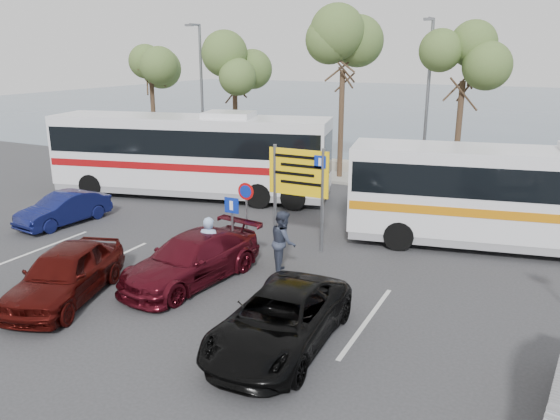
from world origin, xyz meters
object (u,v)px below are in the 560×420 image
at_px(direction_sign, 298,180).
at_px(car_maroon, 192,259).
at_px(street_lamp_right, 427,96).
at_px(pedestrian_near, 209,247).
at_px(coach_bus_right, 529,202).
at_px(car_blue, 64,209).
at_px(coach_bus_left, 190,157).
at_px(suv_black, 280,320).
at_px(car_red, 65,274).
at_px(street_lamp_left, 201,88).
at_px(pedestrian_far, 283,242).

distance_m(direction_sign, car_maroon, 4.72).
distance_m(street_lamp_right, pedestrian_near, 14.71).
bearing_deg(coach_bus_right, car_maroon, -139.73).
bearing_deg(car_blue, coach_bus_left, 77.05).
relative_size(street_lamp_right, suv_black, 1.66).
bearing_deg(coach_bus_left, car_red, -72.17).
height_order(street_lamp_left, pedestrian_near, street_lamp_left).
height_order(street_lamp_left, coach_bus_right, street_lamp_left).
xyz_separation_m(car_red, pedestrian_far, (4.51, 4.50, 0.23)).
bearing_deg(coach_bus_right, coach_bus_left, 176.56).
bearing_deg(direction_sign, car_blue, -169.89).
distance_m(street_lamp_right, pedestrian_far, 13.11).
height_order(car_blue, pedestrian_far, pedestrian_far).
relative_size(direction_sign, car_maroon, 0.73).
bearing_deg(suv_black, car_maroon, 149.14).
xyz_separation_m(coach_bus_right, car_maroon, (-8.73, -7.40, -1.03)).
bearing_deg(car_blue, car_red, -36.21).
height_order(suv_black, pedestrian_near, pedestrian_near).
bearing_deg(car_maroon, pedestrian_far, 50.50).
distance_m(street_lamp_left, street_lamp_right, 13.00).
relative_size(street_lamp_right, pedestrian_far, 4.04).
distance_m(street_lamp_right, car_red, 18.45).
relative_size(direction_sign, coach_bus_right, 0.29).
height_order(pedestrian_near, pedestrian_far, pedestrian_far).
distance_m(suv_black, pedestrian_far, 4.54).
relative_size(coach_bus_right, suv_black, 2.55).
bearing_deg(pedestrian_far, suv_black, 173.43).
bearing_deg(suv_black, street_lamp_right, 89.14).
relative_size(coach_bus_left, pedestrian_far, 6.70).
relative_size(street_lamp_left, pedestrian_near, 4.21).
distance_m(street_lamp_left, car_blue, 12.75).
distance_m(street_lamp_left, suv_black, 21.73).
height_order(car_blue, suv_black, suv_black).
distance_m(direction_sign, coach_bus_left, 8.61).
relative_size(car_red, pedestrian_far, 2.26).
bearing_deg(car_red, direction_sign, 41.41).
distance_m(coach_bus_left, coach_bus_right, 14.66).
height_order(coach_bus_right, pedestrian_far, coach_bus_right).
relative_size(coach_bus_left, suv_black, 2.76).
bearing_deg(pedestrian_near, car_red, 36.60).
bearing_deg(suv_black, car_blue, 156.60).
xyz_separation_m(car_blue, car_maroon, (7.92, -2.40, 0.08)).
bearing_deg(pedestrian_far, car_maroon, 100.10).
height_order(street_lamp_right, car_red, street_lamp_right).
height_order(coach_bus_right, car_red, coach_bus_right).
height_order(street_lamp_left, suv_black, street_lamp_left).
relative_size(street_lamp_right, car_maroon, 1.63).
bearing_deg(pedestrian_far, coach_bus_right, -82.17).
bearing_deg(coach_bus_right, pedestrian_far, -140.29).
height_order(coach_bus_left, coach_bus_right, coach_bus_left).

